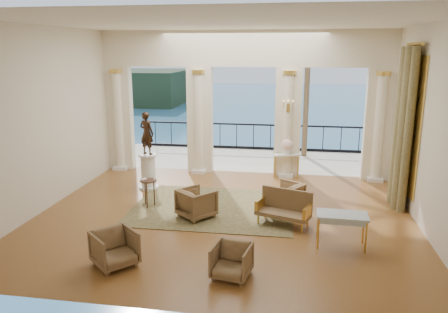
% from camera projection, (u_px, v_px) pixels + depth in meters
% --- Properties ---
extents(floor, '(9.00, 9.00, 0.00)m').
position_uv_depth(floor, '(223.00, 217.00, 10.54)').
color(floor, '#532711').
rests_on(floor, ground).
extents(room_walls, '(9.00, 9.00, 9.00)m').
position_uv_depth(room_walls, '(214.00, 103.00, 8.78)').
color(room_walls, beige).
rests_on(room_walls, ground).
extents(arcade, '(9.00, 0.56, 4.50)m').
position_uv_depth(arcade, '(243.00, 94.00, 13.58)').
color(arcade, '#F9EBC8').
rests_on(arcade, ground).
extents(terrace, '(10.00, 3.60, 0.10)m').
position_uv_depth(terrace, '(249.00, 160.00, 16.11)').
color(terrace, '#B0A992').
rests_on(terrace, ground).
extents(balustrade, '(9.00, 0.06, 1.03)m').
position_uv_depth(balustrade, '(253.00, 139.00, 17.53)').
color(balustrade, black).
rests_on(balustrade, terrace).
extents(palm_tree, '(2.00, 2.00, 4.50)m').
position_uv_depth(palm_tree, '(309.00, 44.00, 15.56)').
color(palm_tree, '#4C3823').
rests_on(palm_tree, terrace).
extents(headland, '(22.00, 18.00, 6.00)m').
position_uv_depth(headland, '(128.00, 86.00, 83.03)').
color(headland, black).
rests_on(headland, sea).
extents(sea, '(160.00, 160.00, 0.00)m').
position_uv_depth(sea, '(285.00, 113.00, 69.45)').
color(sea, '#22577C').
rests_on(sea, ground).
extents(curtain, '(0.33, 1.40, 4.09)m').
position_uv_depth(curtain, '(403.00, 128.00, 10.82)').
color(curtain, brown).
rests_on(curtain, ground).
extents(window_frame, '(0.04, 1.60, 3.40)m').
position_uv_depth(window_frame, '(412.00, 125.00, 10.77)').
color(window_frame, gold).
rests_on(window_frame, room_walls).
extents(wall_sconce, '(0.30, 0.11, 0.33)m').
position_uv_depth(wall_sconce, '(288.00, 107.00, 13.14)').
color(wall_sconce, gold).
rests_on(wall_sconce, arcade).
extents(rug, '(4.08, 3.19, 0.02)m').
position_uv_depth(rug, '(213.00, 207.00, 11.12)').
color(rug, '#2E351A').
rests_on(rug, ground).
extents(armchair_a, '(0.99, 1.00, 0.75)m').
position_uv_depth(armchair_a, '(115.00, 247.00, 8.09)').
color(armchair_a, '#4F3C22').
rests_on(armchair_a, ground).
extents(armchair_b, '(0.74, 0.70, 0.66)m').
position_uv_depth(armchair_b, '(232.00, 260.00, 7.68)').
color(armchair_b, '#4F3C22').
rests_on(armchair_b, ground).
extents(armchair_c, '(1.01, 1.02, 0.78)m').
position_uv_depth(armchair_c, '(285.00, 195.00, 10.86)').
color(armchair_c, '#4F3C22').
rests_on(armchair_c, ground).
extents(armchair_d, '(1.03, 1.03, 0.78)m').
position_uv_depth(armchair_d, '(197.00, 202.00, 10.43)').
color(armchair_d, '#4F3C22').
rests_on(armchair_d, ground).
extents(settee, '(1.32, 0.89, 0.81)m').
position_uv_depth(settee, '(284.00, 208.00, 10.01)').
color(settee, '#4F3C22').
rests_on(settee, ground).
extents(game_table, '(1.03, 0.58, 0.70)m').
position_uv_depth(game_table, '(342.00, 217.00, 8.83)').
color(game_table, '#99AEBF').
rests_on(game_table, ground).
extents(pedestal, '(0.56, 0.56, 1.03)m').
position_uv_depth(pedestal, '(148.00, 172.00, 12.54)').
color(pedestal, silver).
rests_on(pedestal, ground).
extents(statue, '(0.51, 0.42, 1.21)m').
position_uv_depth(statue, '(147.00, 133.00, 12.26)').
color(statue, black).
rests_on(statue, pedestal).
extents(console_table, '(0.87, 0.56, 0.77)m').
position_uv_depth(console_table, '(287.00, 158.00, 13.57)').
color(console_table, silver).
rests_on(console_table, ground).
extents(urn, '(0.35, 0.35, 0.47)m').
position_uv_depth(urn, '(287.00, 146.00, 13.47)').
color(urn, white).
rests_on(urn, console_table).
extents(side_table, '(0.44, 0.44, 0.71)m').
position_uv_depth(side_table, '(148.00, 184.00, 11.08)').
color(side_table, black).
rests_on(side_table, ground).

